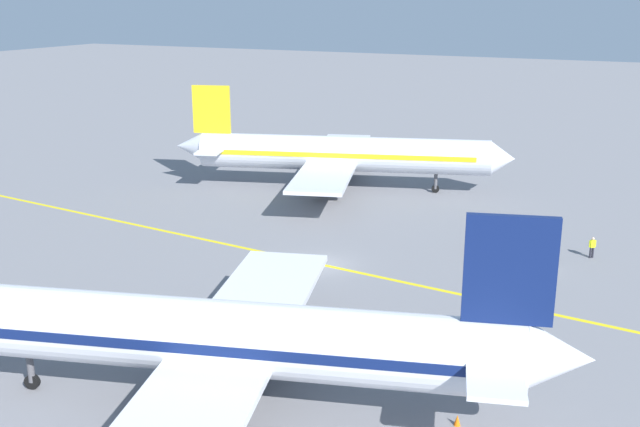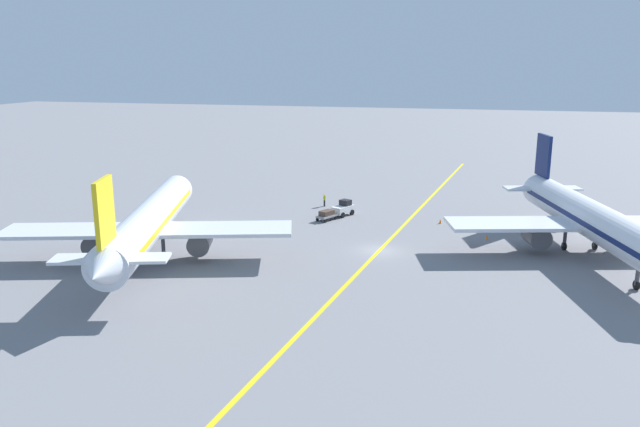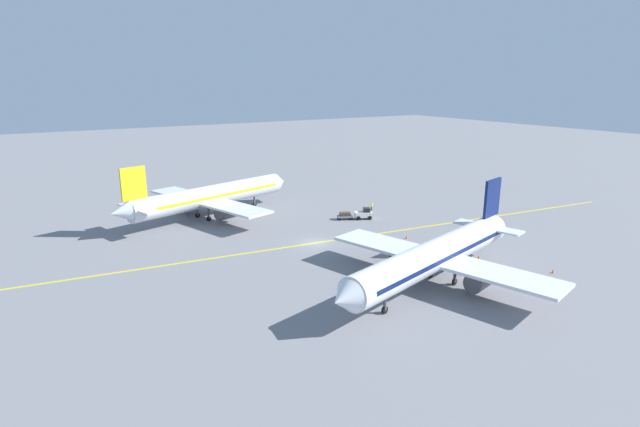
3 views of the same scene
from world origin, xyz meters
The scene contains 11 objects.
ground_plane centered at (0.00, 0.00, 0.00)m, with size 400.00×400.00×0.00m, color slate.
apron_yellow_centreline centered at (0.00, 0.00, 0.00)m, with size 0.40×120.00×0.01m, color yellow.
airplane_at_gate centered at (-20.56, -4.06, 3.71)m, with size 28.37×34.99×10.60m.
airplane_adjacent_stand centered at (21.60, 8.16, 3.71)m, with size 28.31×34.84×10.60m.
baggage_tug_white centered at (6.87, -13.98, 0.90)m, with size 2.73×3.35×2.11m.
baggage_cart_trailing centered at (8.30, -11.01, 0.76)m, with size 2.39×2.95×1.24m.
ground_crew_worker centered at (10.41, -18.32, 0.91)m, with size 0.39×0.49×1.68m.
traffic_cone_near_nose centered at (-25.51, -19.08, 0.28)m, with size 0.32×0.32×0.55m, color orange.
traffic_cone_mid_apron centered at (-17.16, -15.25, 0.28)m, with size 0.32×0.32×0.55m, color orange.
traffic_cone_by_wingtip centered at (-5.39, -12.92, 0.28)m, with size 0.32×0.32×0.55m, color orange.
traffic_cone_far_edge centered at (-10.85, -7.11, 0.28)m, with size 0.32×0.32×0.55m, color orange.
Camera 2 is at (-9.43, 61.34, 19.17)m, focal length 35.00 mm.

